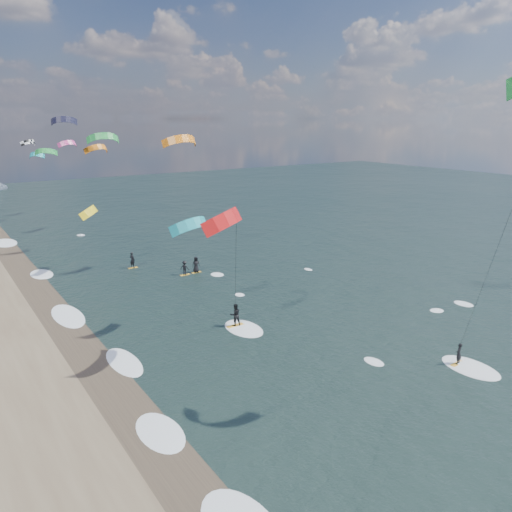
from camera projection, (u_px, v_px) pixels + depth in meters
ground at (388, 417)px, 28.50m from camera, size 260.00×260.00×0.00m
wet_sand_strip at (123, 402)px, 30.00m from camera, size 3.00×240.00×0.00m
kitesurfer_near_b at (237, 252)px, 34.28m from camera, size 7.27×9.30×11.85m
far_kitesurfers at (176, 265)px, 55.19m from camera, size 6.30×6.71×1.86m
bg_kite_field at (87, 151)px, 66.90m from camera, size 11.60×77.25×10.60m
shoreline_surf at (116, 366)px, 34.44m from camera, size 2.40×79.40×0.11m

